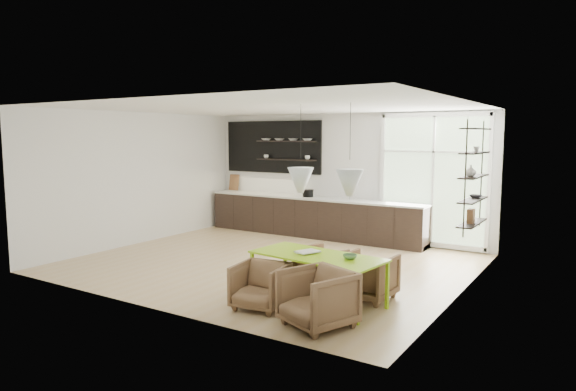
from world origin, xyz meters
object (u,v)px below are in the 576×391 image
at_px(armchair_front_right, 317,298).
at_px(wire_stool, 277,273).
at_px(armchair_back_left, 321,266).
at_px(armchair_front_left, 260,286).
at_px(armchair_back_right, 368,276).
at_px(dining_table, 317,258).

bearing_deg(armchair_front_right, wire_stool, 162.83).
bearing_deg(wire_stool, armchair_back_left, 46.80).
height_order(armchair_back_left, armchair_front_left, armchair_front_left).
height_order(armchair_back_left, armchair_back_right, armchair_back_right).
relative_size(armchair_back_left, wire_stool, 1.76).
bearing_deg(dining_table, armchair_back_right, 52.62).
distance_m(armchair_back_left, armchair_front_right, 1.80).
bearing_deg(armchair_back_right, wire_stool, 15.62).
relative_size(armchair_front_left, armchair_front_right, 0.87).
distance_m(dining_table, armchair_front_left, 0.90).
distance_m(armchair_front_right, wire_stool, 1.70).
height_order(armchair_back_right, armchair_front_left, armchair_back_right).
relative_size(dining_table, armchair_back_right, 2.70).
bearing_deg(armchair_front_right, dining_table, 141.52).
xyz_separation_m(armchair_back_right, wire_stool, (-1.40, -0.29, -0.09)).
bearing_deg(armchair_front_left, armchair_back_right, 39.65).
bearing_deg(dining_table, armchair_front_right, -53.90).
bearing_deg(wire_stool, armchair_front_left, -70.97).
distance_m(armchair_front_left, wire_stool, 0.95).
bearing_deg(armchair_front_right, armchair_front_left, -168.14).
relative_size(armchair_back_right, armchair_front_left, 1.06).
bearing_deg(dining_table, wire_stool, 169.61).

